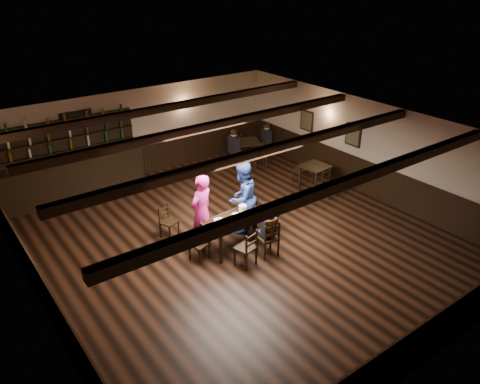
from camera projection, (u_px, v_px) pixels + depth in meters
ground at (237, 240)px, 11.29m from camera, size 10.00×10.00×0.00m
room_shell at (236, 173)px, 10.55m from camera, size 9.02×10.02×2.71m
dining_table at (236, 221)px, 10.75m from camera, size 1.59×0.90×0.75m
chair_near_left at (248, 246)px, 10.09m from camera, size 0.49×0.47×0.87m
chair_near_right at (270, 237)px, 10.42m from camera, size 0.47×0.45×0.89m
chair_end_left at (201, 240)px, 10.39m from camera, size 0.43×0.45×0.78m
chair_end_right at (264, 213)px, 11.36m from camera, size 0.43×0.45×0.94m
chair_far_pushed at (167, 219)px, 11.26m from camera, size 0.48×0.47×0.80m
woman_pink at (201, 212)px, 10.63m from camera, size 0.77×0.62×1.83m
man_blue at (242, 198)px, 11.29m from camera, size 1.05×0.92×1.82m
seated_person at (269, 225)px, 10.34m from camera, size 0.31×0.46×0.76m
cake at (219, 222)px, 10.48m from camera, size 0.28×0.28×0.09m
plate_stack_a at (236, 217)px, 10.58m from camera, size 0.18×0.18×0.17m
plate_stack_b at (243, 210)px, 10.84m from camera, size 0.19×0.19×0.22m
tea_light at (233, 215)px, 10.77m from camera, size 0.05×0.05×0.06m
salt_shaker at (251, 212)px, 10.86m from camera, size 0.04×0.04×0.10m
pepper_shaker at (251, 212)px, 10.89m from camera, size 0.04×0.04×0.09m
drink_glass at (242, 208)px, 11.00m from camera, size 0.07×0.07×0.12m
menu_red at (256, 212)px, 10.98m from camera, size 0.31×0.28×0.00m
menu_blue at (248, 209)px, 11.09m from camera, size 0.31×0.23×0.00m
bar_counter at (67, 173)px, 13.07m from camera, size 4.46×0.70×2.20m
back_table_a at (315, 169)px, 13.54m from camera, size 0.80×0.80×0.75m
back_table_b at (247, 144)px, 15.40m from camera, size 1.07×1.07×0.75m
bg_patron_left at (234, 141)px, 15.00m from camera, size 0.26×0.40×0.80m
bg_patron_right at (267, 134)px, 15.72m from camera, size 0.29×0.40×0.76m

